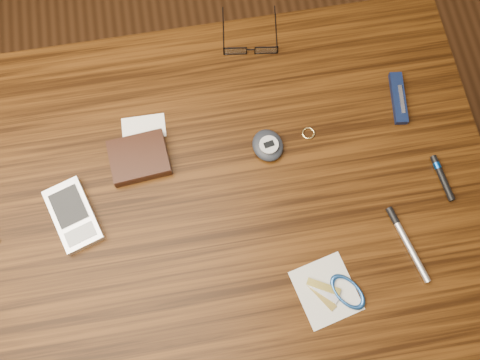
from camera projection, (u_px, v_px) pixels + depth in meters
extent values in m
plane|color=#472814|center=(223.00, 265.00, 1.64)|extent=(3.80, 3.80, 0.00)
cube|color=#3A1E09|center=(210.00, 201.00, 0.95)|extent=(1.00, 0.70, 0.03)
cylinder|color=#4C2814|center=(430.00, 336.00, 1.24)|extent=(0.05, 0.05, 0.71)
cylinder|color=#4C2814|center=(28.00, 157.00, 1.37)|extent=(0.05, 0.05, 0.71)
cylinder|color=#4C2814|center=(368.00, 105.00, 1.42)|extent=(0.05, 0.05, 0.71)
cube|color=black|center=(139.00, 158.00, 0.94)|extent=(0.11, 0.09, 0.02)
cube|color=black|center=(138.00, 156.00, 0.93)|extent=(0.11, 0.09, 0.00)
cube|color=white|center=(144.00, 127.00, 0.97)|extent=(0.08, 0.05, 0.00)
cube|color=black|center=(235.00, 51.00, 1.01)|extent=(0.04, 0.01, 0.02)
cube|color=silver|center=(235.00, 51.00, 1.01)|extent=(0.04, 0.01, 0.02)
cylinder|color=black|center=(223.00, 30.00, 1.03)|extent=(0.02, 0.10, 0.00)
cube|color=black|center=(266.00, 50.00, 1.01)|extent=(0.04, 0.01, 0.02)
cube|color=silver|center=(266.00, 50.00, 1.01)|extent=(0.04, 0.01, 0.02)
cylinder|color=black|center=(276.00, 29.00, 1.03)|extent=(0.02, 0.10, 0.00)
cube|color=black|center=(251.00, 50.00, 1.01)|extent=(0.01, 0.00, 0.00)
torus|color=#EECE79|center=(308.00, 133.00, 0.97)|extent=(0.03, 0.03, 0.00)
cube|color=silver|center=(73.00, 215.00, 0.91)|extent=(0.10, 0.14, 0.02)
cube|color=black|center=(68.00, 206.00, 0.91)|extent=(0.07, 0.08, 0.00)
cube|color=#A1A5AA|center=(80.00, 234.00, 0.89)|extent=(0.06, 0.04, 0.00)
ellipsoid|color=#1F232B|center=(268.00, 145.00, 0.95)|extent=(0.06, 0.07, 0.02)
cylinder|color=#A5A8AE|center=(269.00, 145.00, 0.94)|extent=(0.03, 0.03, 0.00)
cube|color=black|center=(269.00, 144.00, 0.94)|extent=(0.02, 0.01, 0.00)
cube|color=silver|center=(326.00, 291.00, 0.88)|extent=(0.11, 0.12, 0.00)
torus|color=#204F99|center=(348.00, 292.00, 0.88)|extent=(0.08, 0.08, 0.01)
cube|color=olive|center=(322.00, 296.00, 0.88)|extent=(0.04, 0.05, 0.00)
cube|color=silver|center=(323.00, 291.00, 0.88)|extent=(0.05, 0.05, 0.00)
cube|color=olive|center=(324.00, 287.00, 0.88)|extent=(0.06, 0.04, 0.00)
cube|color=#0C1334|center=(398.00, 98.00, 0.98)|extent=(0.04, 0.10, 0.01)
cube|color=#B7B7BC|center=(402.00, 99.00, 0.98)|extent=(0.01, 0.06, 0.00)
cylinder|color=silver|center=(408.00, 244.00, 0.90)|extent=(0.04, 0.14, 0.01)
cylinder|color=black|center=(393.00, 216.00, 0.92)|extent=(0.02, 0.03, 0.01)
cylinder|color=black|center=(442.00, 178.00, 0.94)|extent=(0.02, 0.09, 0.01)
cylinder|color=#0B3F9B|center=(437.00, 166.00, 0.94)|extent=(0.01, 0.01, 0.01)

